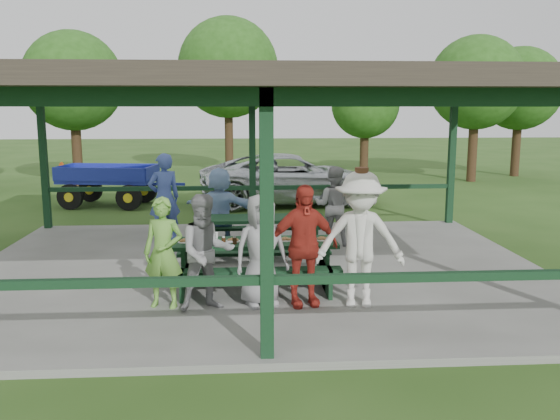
{
  "coord_description": "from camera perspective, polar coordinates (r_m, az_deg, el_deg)",
  "views": [
    {
      "loc": [
        -0.28,
        -10.14,
        2.9
      ],
      "look_at": [
        0.38,
        -0.3,
        1.17
      ],
      "focal_mm": 38.0,
      "sensor_mm": 36.0,
      "label": 1
    }
  ],
  "objects": [
    {
      "name": "tree_right",
      "position": [
        24.34,
        18.36,
        11.52
      ],
      "size": [
        3.58,
        3.58,
        5.6
      ],
      "color": "#322314",
      "rests_on": "ground"
    },
    {
      "name": "tree_left",
      "position": [
        26.07,
        -5.03,
        13.46
      ],
      "size": [
        4.27,
        4.27,
        6.68
      ],
      "color": "#322314",
      "rests_on": "ground"
    },
    {
      "name": "contestant_white_fedora",
      "position": [
        8.38,
        7.71,
        -2.83
      ],
      "size": [
        1.34,
        0.91,
        1.98
      ],
      "rotation": [
        0.0,
        0.0,
        -0.17
      ],
      "color": "silver",
      "rests_on": "concrete_slab"
    },
    {
      "name": "tree_mid",
      "position": [
        25.21,
        8.2,
        9.99
      ],
      "size": [
        2.82,
        2.82,
        4.41
      ],
      "color": "#322314",
      "rests_on": "ground"
    },
    {
      "name": "picnic_table_far",
      "position": [
        11.19,
        -1.95,
        -2.1
      ],
      "size": [
        2.43,
        1.39,
        0.75
      ],
      "color": "black",
      "rests_on": "concrete_slab"
    },
    {
      "name": "contestant_grey_mid",
      "position": [
        8.39,
        -1.83,
        -3.88
      ],
      "size": [
        0.9,
        0.73,
        1.6
      ],
      "primitive_type": "imported",
      "rotation": [
        0.0,
        0.0,
        0.33
      ],
      "color": "gray",
      "rests_on": "concrete_slab"
    },
    {
      "name": "tree_far_left",
      "position": [
        23.18,
        -19.31,
        11.61
      ],
      "size": [
        3.6,
        3.6,
        5.62
      ],
      "color": "#322314",
      "rests_on": "ground"
    },
    {
      "name": "table_setting",
      "position": [
        9.2,
        -3.22,
        -2.76
      ],
      "size": [
        2.35,
        0.45,
        0.1
      ],
      "color": "white",
      "rests_on": "picnic_table_near"
    },
    {
      "name": "spectator_lblue",
      "position": [
        11.86,
        -5.78,
        0.22
      ],
      "size": [
        1.58,
        0.86,
        1.62
      ],
      "primitive_type": "imported",
      "rotation": [
        0.0,
        0.0,
        2.87
      ],
      "color": "#8EAFDC",
      "rests_on": "concrete_slab"
    },
    {
      "name": "spectator_blue",
      "position": [
        12.55,
        -11.09,
        1.16
      ],
      "size": [
        0.8,
        0.68,
        1.86
      ],
      "primitive_type": "imported",
      "rotation": [
        0.0,
        0.0,
        3.57
      ],
      "color": "#3F54A5",
      "rests_on": "concrete_slab"
    },
    {
      "name": "spectator_grey",
      "position": [
        12.15,
        5.17,
        0.43
      ],
      "size": [
        0.94,
        0.83,
        1.61
      ],
      "primitive_type": "imported",
      "rotation": [
        0.0,
        0.0,
        2.81
      ],
      "color": "gray",
      "rests_on": "concrete_slab"
    },
    {
      "name": "picnic_table_near",
      "position": [
        9.24,
        -2.39,
        -4.67
      ],
      "size": [
        2.53,
        1.39,
        0.75
      ],
      "color": "black",
      "rests_on": "concrete_slab"
    },
    {
      "name": "tree_far_right",
      "position": [
        26.89,
        22.09,
        10.74
      ],
      "size": [
        3.43,
        3.43,
        5.35
      ],
      "color": "#322314",
      "rests_on": "ground"
    },
    {
      "name": "pickup_truck",
      "position": [
        17.85,
        1.05,
        3.02
      ],
      "size": [
        5.71,
        3.19,
        1.51
      ],
      "primitive_type": "imported",
      "rotation": [
        0.0,
        0.0,
        1.7
      ],
      "color": "silver",
      "rests_on": "ground"
    },
    {
      "name": "ground",
      "position": [
        10.55,
        -2.18,
        -6.04
      ],
      "size": [
        90.0,
        90.0,
        0.0
      ],
      "primitive_type": "plane",
      "color": "#284A17",
      "rests_on": "ground"
    },
    {
      "name": "farm_trailer",
      "position": [
        18.17,
        -16.18,
        2.39
      ],
      "size": [
        3.73,
        1.97,
        1.29
      ],
      "rotation": [
        0.0,
        0.0,
        -0.16
      ],
      "color": "#1C279A",
      "rests_on": "ground"
    },
    {
      "name": "contestant_red",
      "position": [
        8.36,
        2.22,
        -3.43
      ],
      "size": [
        1.08,
        0.62,
        1.74
      ],
      "primitive_type": "imported",
      "rotation": [
        0.0,
        0.0,
        0.2
      ],
      "color": "#A62A1F",
      "rests_on": "concrete_slab"
    },
    {
      "name": "pavilion_structure",
      "position": [
        10.15,
        -2.3,
        11.43
      ],
      "size": [
        10.6,
        8.6,
        3.24
      ],
      "color": "black",
      "rests_on": "concrete_slab"
    },
    {
      "name": "contestant_grey_left",
      "position": [
        8.25,
        -7.1,
        -4.09
      ],
      "size": [
        0.93,
        0.81,
        1.63
      ],
      "primitive_type": "imported",
      "rotation": [
        0.0,
        0.0,
        0.28
      ],
      "color": "gray",
      "rests_on": "concrete_slab"
    },
    {
      "name": "concrete_slab",
      "position": [
        10.54,
        -2.18,
        -5.78
      ],
      "size": [
        10.0,
        8.0,
        0.1
      ],
      "primitive_type": "cube",
      "color": "slate",
      "rests_on": "ground"
    },
    {
      "name": "contestant_green",
      "position": [
        8.46,
        -11.15,
        -4.06
      ],
      "size": [
        0.64,
        0.5,
        1.57
      ],
      "primitive_type": "imported",
      "rotation": [
        0.0,
        0.0,
        -0.23
      ],
      "color": "#66A63B",
      "rests_on": "concrete_slab"
    }
  ]
}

